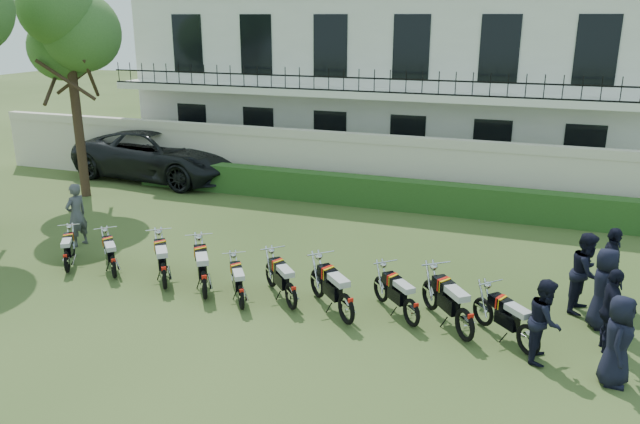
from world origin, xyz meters
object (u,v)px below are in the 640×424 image
(officer_3, at_px, (604,288))
(motorcycle_7, at_px, (412,306))
(officer_1, at_px, (545,320))
(officer_2, at_px, (611,311))
(motorcycle_4, at_px, (241,292))
(officer_5, at_px, (610,267))
(officer_0, at_px, (618,341))
(officer_4, at_px, (586,273))
(motorcycle_3, at_px, (204,278))
(motorcycle_6, at_px, (346,302))
(suv, at_px, (161,154))
(tree_west_near, at_px, (67,24))
(motorcycle_0, at_px, (66,257))
(motorcycle_9, at_px, (529,333))
(motorcycle_1, at_px, (113,262))
(motorcycle_5, at_px, (291,290))
(motorcycle_8, at_px, (465,317))
(inspector, at_px, (76,215))
(motorcycle_2, at_px, (164,270))

(officer_3, bearing_deg, motorcycle_7, 102.42)
(officer_1, relative_size, officer_2, 0.96)
(motorcycle_4, xyz_separation_m, officer_5, (7.50, 3.00, 0.46))
(motorcycle_7, xyz_separation_m, officer_0, (3.74, -0.84, 0.36))
(officer_4, bearing_deg, motorcycle_7, 137.32)
(officer_1, bearing_deg, motorcycle_3, 92.24)
(officer_0, relative_size, officer_2, 0.99)
(motorcycle_6, bearing_deg, suv, 94.01)
(officer_2, bearing_deg, officer_5, -10.17)
(tree_west_near, height_order, motorcycle_0, tree_west_near)
(motorcycle_9, relative_size, officer_2, 0.85)
(officer_5, bearing_deg, officer_2, -174.20)
(motorcycle_1, relative_size, motorcycle_9, 0.94)
(tree_west_near, xyz_separation_m, motorcycle_6, (11.64, -6.17, -5.36))
(suv, bearing_deg, motorcycle_4, -132.96)
(motorcycle_5, bearing_deg, motorcycle_7, -41.08)
(motorcycle_6, height_order, suv, suv)
(officer_0, bearing_deg, tree_west_near, 76.39)
(motorcycle_8, bearing_deg, motorcycle_9, -43.92)
(motorcycle_5, xyz_separation_m, officer_0, (6.36, -0.73, 0.35))
(suv, xyz_separation_m, officer_4, (15.16, -6.91, -0.08))
(motorcycle_9, relative_size, inspector, 0.80)
(officer_3, height_order, officer_4, officer_4)
(motorcycle_2, height_order, officer_1, officer_1)
(motorcycle_0, bearing_deg, motorcycle_2, -35.05)
(motorcycle_7, distance_m, suv, 14.81)
(motorcycle_0, relative_size, officer_5, 0.81)
(motorcycle_5, xyz_separation_m, motorcycle_6, (1.33, -0.24, 0.05))
(motorcycle_3, height_order, motorcycle_5, motorcycle_3)
(motorcycle_1, height_order, motorcycle_3, motorcycle_3)
(motorcycle_9, distance_m, officer_1, 0.41)
(motorcycle_8, height_order, suv, suv)
(motorcycle_2, height_order, officer_4, officer_4)
(motorcycle_6, distance_m, suv, 14.03)
(motorcycle_9, distance_m, officer_2, 1.63)
(motorcycle_1, bearing_deg, motorcycle_0, 139.99)
(officer_3, bearing_deg, motorcycle_0, 89.04)
(motorcycle_3, bearing_deg, tree_west_near, 109.77)
(motorcycle_1, distance_m, officer_2, 11.06)
(motorcycle_4, bearing_deg, motorcycle_2, 136.78)
(tree_west_near, height_order, suv, tree_west_near)
(officer_1, bearing_deg, motorcycle_0, 91.69)
(officer_0, bearing_deg, officer_5, 6.14)
(officer_3, distance_m, officer_5, 1.20)
(motorcycle_8, distance_m, motorcycle_9, 1.21)
(motorcycle_8, relative_size, officer_2, 1.04)
(motorcycle_1, relative_size, motorcycle_4, 0.91)
(motorcycle_9, xyz_separation_m, officer_4, (1.04, 2.39, 0.41))
(motorcycle_2, bearing_deg, officer_2, -34.07)
(motorcycle_5, relative_size, officer_0, 0.87)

